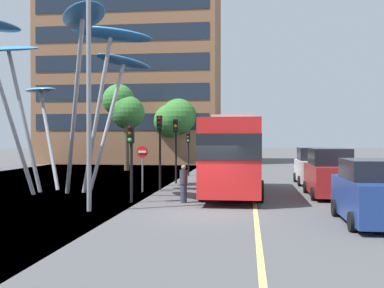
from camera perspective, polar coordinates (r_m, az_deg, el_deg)
The scene contains 16 objects.
ground at distance 17.50m, azimuth -0.90°, elevation -8.62°, with size 120.00×240.00×0.10m.
red_bus at distance 23.19m, azimuth 5.00°, elevation -0.95°, with size 2.86×9.64×3.87m.
leaf_sculpture at distance 25.12m, azimuth -14.91°, elevation 10.15°, with size 9.36×10.52×8.74m.
traffic_light_kerb_near at distance 20.35m, azimuth -7.42°, elevation -0.26°, with size 0.28×0.42×3.36m.
traffic_light_kerb_far at distance 25.30m, azimuth -3.94°, elevation 0.93°, with size 0.28×0.42×3.99m.
traffic_light_island_mid at distance 28.80m, azimuth -1.98°, elevation 0.82°, with size 0.28×0.42×3.93m.
traffic_light_opposite at distance 34.48m, azimuth -0.45°, elevation 0.03°, with size 0.28×0.42×3.25m.
car_parked_near at distance 16.43m, azimuth 21.01°, elevation -5.61°, with size 2.04×4.48×2.10m.
car_parked_mid at distance 23.26m, azimuth 16.33°, elevation -3.53°, with size 2.07×4.60×2.30m.
car_parked_far at distance 29.31m, azimuth 14.37°, elevation -2.73°, with size 1.95×4.11×2.21m.
street_lamp at distance 18.42m, azimuth -11.55°, elevation 9.35°, with size 1.50×0.44×8.94m.
tree_pavement_near at distance 41.33m, azimuth -8.26°, elevation 4.34°, with size 3.77×3.16×7.50m.
tree_pavement_far at distance 49.12m, azimuth -2.09°, elevation 3.05°, with size 4.56×5.48×6.87m.
pedestrian at distance 20.35m, azimuth -1.02°, elevation -4.83°, with size 0.34×0.34×1.64m.
no_entry_sign at distance 24.40m, azimuth -6.03°, elevation -2.09°, with size 0.60×0.12×2.38m.
backdrop_building at distance 54.87m, azimuth -7.25°, elevation 10.70°, with size 19.57×10.08×24.55m.
Camera 1 is at (1.62, -17.11, 2.80)m, focal length 43.99 mm.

